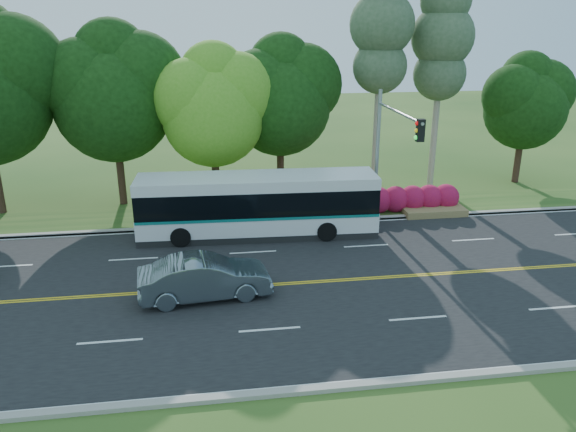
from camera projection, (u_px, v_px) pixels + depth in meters
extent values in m
plane|color=#2A4F1A|center=(272.00, 285.00, 23.26)|extent=(120.00, 120.00, 0.00)
cube|color=black|center=(272.00, 285.00, 23.25)|extent=(60.00, 14.00, 0.02)
cube|color=#9A958B|center=(257.00, 224.00, 29.90)|extent=(60.00, 0.30, 0.15)
cube|color=#9A958B|center=(300.00, 391.00, 16.56)|extent=(60.00, 0.30, 0.15)
cube|color=#2A4F1A|center=(254.00, 213.00, 31.63)|extent=(60.00, 4.00, 0.10)
cube|color=gold|center=(272.00, 285.00, 23.17)|extent=(57.00, 0.10, 0.00)
cube|color=gold|center=(272.00, 284.00, 23.32)|extent=(57.00, 0.10, 0.00)
cube|color=silver|center=(110.00, 341.00, 19.18)|extent=(2.20, 0.12, 0.00)
cube|color=silver|center=(270.00, 329.00, 19.92)|extent=(2.20, 0.12, 0.00)
cube|color=silver|center=(418.00, 318.00, 20.66)|extent=(2.20, 0.12, 0.00)
cube|color=silver|center=(556.00, 308.00, 21.40)|extent=(2.20, 0.12, 0.00)
cube|color=silver|center=(7.00, 266.00, 24.96)|extent=(2.20, 0.12, 0.00)
cube|color=silver|center=(133.00, 259.00, 25.70)|extent=(2.20, 0.12, 0.00)
cube|color=silver|center=(253.00, 252.00, 26.45)|extent=(2.20, 0.12, 0.00)
cube|color=silver|center=(366.00, 246.00, 27.19)|extent=(2.20, 0.12, 0.00)
cube|color=silver|center=(473.00, 240.00, 27.93)|extent=(2.20, 0.12, 0.00)
cube|color=silver|center=(575.00, 234.00, 28.67)|extent=(2.20, 0.12, 0.00)
cube|color=silver|center=(257.00, 227.00, 29.64)|extent=(57.00, 0.12, 0.00)
cube|color=silver|center=(299.00, 386.00, 16.86)|extent=(57.00, 0.12, 0.00)
sphere|color=black|center=(12.00, 69.00, 29.47)|extent=(5.76, 5.76, 5.76)
cylinder|color=black|center=(121.00, 174.00, 32.83)|extent=(0.44, 0.44, 3.60)
sphere|color=black|center=(114.00, 103.00, 31.45)|extent=(6.60, 6.60, 6.60)
sphere|color=black|center=(139.00, 78.00, 31.49)|extent=(5.28, 5.28, 5.28)
sphere|color=black|center=(86.00, 83.00, 30.70)|extent=(4.95, 4.95, 4.95)
sphere|color=black|center=(112.00, 57.00, 31.01)|extent=(4.29, 4.29, 4.29)
cylinder|color=black|center=(216.00, 178.00, 32.70)|extent=(0.44, 0.44, 3.24)
sphere|color=#50971F|center=(213.00, 115.00, 31.48)|extent=(5.80, 5.80, 5.80)
sphere|color=#50971F|center=(235.00, 93.00, 31.54)|extent=(4.64, 4.64, 4.64)
sphere|color=#50971F|center=(191.00, 98.00, 30.79)|extent=(4.35, 4.35, 4.35)
sphere|color=#50971F|center=(213.00, 75.00, 31.13)|extent=(3.77, 3.77, 3.77)
cylinder|color=black|center=(280.00, 168.00, 34.61)|extent=(0.44, 0.44, 3.42)
sphere|color=black|center=(280.00, 105.00, 33.33)|extent=(6.00, 6.00, 6.00)
sphere|color=black|center=(302.00, 84.00, 33.39)|extent=(4.80, 4.80, 4.80)
sphere|color=black|center=(260.00, 88.00, 32.63)|extent=(4.50, 4.50, 4.50)
sphere|color=black|center=(281.00, 66.00, 32.96)|extent=(3.90, 3.90, 3.90)
cylinder|color=#A69886|center=(377.00, 114.00, 34.35)|extent=(0.40, 0.40, 9.80)
sphere|color=#3A5334|center=(380.00, 66.00, 33.41)|extent=(3.23, 3.23, 3.23)
sphere|color=#3A5334|center=(382.00, 24.00, 32.61)|extent=(3.80, 3.80, 3.80)
cylinder|color=#A69886|center=(436.00, 116.00, 35.47)|extent=(0.40, 0.40, 9.10)
sphere|color=#3A5334|center=(439.00, 74.00, 34.60)|extent=(3.23, 3.23, 3.23)
sphere|color=#3A5334|center=(443.00, 37.00, 33.86)|extent=(3.80, 3.80, 3.80)
sphere|color=#3A5334|center=(446.00, 0.00, 33.16)|extent=(3.04, 3.04, 3.04)
cylinder|color=black|center=(518.00, 160.00, 37.29)|extent=(0.44, 0.44, 3.06)
sphere|color=black|center=(525.00, 109.00, 36.17)|extent=(5.20, 5.20, 5.20)
sphere|color=black|center=(542.00, 92.00, 36.25)|extent=(4.16, 4.16, 4.16)
sphere|color=black|center=(513.00, 95.00, 35.53)|extent=(3.90, 3.90, 3.90)
sphere|color=black|center=(527.00, 77.00, 35.90)|extent=(3.38, 3.38, 3.38)
sphere|color=#950C45|center=(309.00, 203.00, 31.05)|extent=(1.50, 1.50, 1.50)
sphere|color=#950C45|center=(326.00, 202.00, 31.19)|extent=(1.50, 1.50, 1.50)
sphere|color=#950C45|center=(344.00, 202.00, 31.32)|extent=(1.50, 1.50, 1.50)
sphere|color=#950C45|center=(361.00, 201.00, 31.46)|extent=(1.50, 1.50, 1.50)
sphere|color=#950C45|center=(378.00, 200.00, 31.59)|extent=(1.50, 1.50, 1.50)
sphere|color=#950C45|center=(395.00, 199.00, 31.73)|extent=(1.50, 1.50, 1.50)
sphere|color=#950C45|center=(412.00, 199.00, 31.86)|extent=(1.50, 1.50, 1.50)
sphere|color=#950C45|center=(429.00, 198.00, 32.00)|extent=(1.50, 1.50, 1.50)
sphere|color=#950C45|center=(446.00, 197.00, 32.13)|extent=(1.50, 1.50, 1.50)
cube|color=olive|center=(434.00, 211.00, 31.44)|extent=(3.50, 1.40, 0.40)
cylinder|color=#999CA2|center=(377.00, 156.00, 29.76)|extent=(0.20, 0.20, 7.00)
cylinder|color=#999CA2|center=(399.00, 113.00, 26.03)|extent=(0.14, 6.00, 0.14)
cube|color=black|center=(420.00, 130.00, 23.52)|extent=(0.32, 0.28, 0.95)
sphere|color=red|center=(417.00, 123.00, 23.40)|extent=(0.18, 0.18, 0.18)
sphere|color=yellow|center=(417.00, 130.00, 23.50)|extent=(0.18, 0.18, 0.18)
sphere|color=#19D833|center=(416.00, 138.00, 23.60)|extent=(0.18, 0.18, 0.18)
cube|color=silver|center=(258.00, 219.00, 28.30)|extent=(11.94, 2.97, 0.98)
cube|color=black|center=(258.00, 198.00, 27.93)|extent=(11.89, 3.01, 1.23)
cube|color=silver|center=(257.00, 181.00, 27.64)|extent=(11.94, 2.97, 0.55)
cube|color=#0B6761|center=(258.00, 211.00, 28.16)|extent=(11.89, 3.02, 0.14)
cube|color=black|center=(137.00, 200.00, 27.32)|extent=(0.15, 2.32, 1.68)
cube|color=#19E54C|center=(135.00, 182.00, 27.00)|extent=(0.11, 1.51, 0.22)
cube|color=black|center=(258.00, 231.00, 28.53)|extent=(11.94, 2.87, 0.35)
cylinder|color=black|center=(181.00, 237.00, 26.94)|extent=(1.00, 0.31, 0.99)
cylinder|color=black|center=(184.00, 220.00, 29.15)|extent=(1.00, 0.31, 0.99)
cylinder|color=black|center=(327.00, 231.00, 27.64)|extent=(1.00, 0.31, 0.99)
cylinder|color=black|center=(319.00, 215.00, 29.85)|extent=(1.00, 0.31, 0.99)
imported|color=slate|center=(205.00, 277.00, 21.95)|extent=(5.31, 2.33, 1.70)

